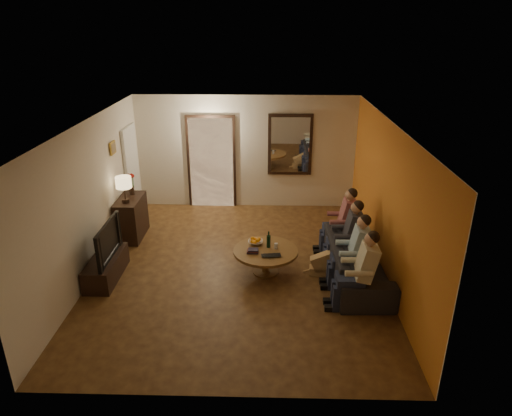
{
  "coord_description": "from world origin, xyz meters",
  "views": [
    {
      "loc": [
        0.5,
        -7.11,
        4.13
      ],
      "look_at": [
        0.3,
        0.3,
        1.05
      ],
      "focal_mm": 32.0,
      "sensor_mm": 36.0,
      "label": 1
    }
  ],
  "objects_px": {
    "person_a": "(361,274)",
    "laptop": "(271,257)",
    "person_c": "(348,238)",
    "person_d": "(343,224)",
    "tv": "(102,241)",
    "bowl": "(256,242)",
    "dog": "(324,260)",
    "wine_bottle": "(269,239)",
    "table_lamp": "(124,190)",
    "tv_stand": "(106,268)",
    "coffee_table": "(266,261)",
    "sofa": "(356,260)",
    "dresser": "(131,218)",
    "person_b": "(354,255)"
  },
  "relations": [
    {
      "from": "tv",
      "to": "bowl",
      "type": "height_order",
      "value": "tv"
    },
    {
      "from": "sofa",
      "to": "person_c",
      "type": "relative_size",
      "value": 1.87
    },
    {
      "from": "person_a",
      "to": "table_lamp",
      "type": "bearing_deg",
      "value": 152.47
    },
    {
      "from": "coffee_table",
      "to": "bowl",
      "type": "bearing_deg",
      "value": 129.29
    },
    {
      "from": "person_a",
      "to": "bowl",
      "type": "xyz_separation_m",
      "value": [
        -1.62,
        1.23,
        -0.12
      ]
    },
    {
      "from": "table_lamp",
      "to": "person_d",
      "type": "xyz_separation_m",
      "value": [
        4.17,
        -0.37,
        -0.5
      ]
    },
    {
      "from": "tv_stand",
      "to": "tv",
      "type": "xyz_separation_m",
      "value": [
        0.0,
        0.0,
        0.51
      ]
    },
    {
      "from": "dresser",
      "to": "person_c",
      "type": "distance_m",
      "value": 4.34
    },
    {
      "from": "sofa",
      "to": "person_d",
      "type": "height_order",
      "value": "person_d"
    },
    {
      "from": "person_d",
      "to": "dog",
      "type": "height_order",
      "value": "person_d"
    },
    {
      "from": "person_c",
      "to": "wine_bottle",
      "type": "height_order",
      "value": "person_c"
    },
    {
      "from": "laptop",
      "to": "tv",
      "type": "bearing_deg",
      "value": 172.02
    },
    {
      "from": "wine_bottle",
      "to": "laptop",
      "type": "xyz_separation_m",
      "value": [
        0.05,
        -0.38,
        -0.14
      ]
    },
    {
      "from": "person_b",
      "to": "dog",
      "type": "distance_m",
      "value": 0.65
    },
    {
      "from": "dog",
      "to": "laptop",
      "type": "xyz_separation_m",
      "value": [
        -0.92,
        -0.25,
        0.18
      ]
    },
    {
      "from": "person_b",
      "to": "person_a",
      "type": "bearing_deg",
      "value": -90.0
    },
    {
      "from": "table_lamp",
      "to": "person_a",
      "type": "relative_size",
      "value": 0.45
    },
    {
      "from": "person_a",
      "to": "laptop",
      "type": "distance_m",
      "value": 1.53
    },
    {
      "from": "wine_bottle",
      "to": "laptop",
      "type": "height_order",
      "value": "wine_bottle"
    },
    {
      "from": "person_c",
      "to": "person_d",
      "type": "relative_size",
      "value": 1.0
    },
    {
      "from": "bowl",
      "to": "wine_bottle",
      "type": "height_order",
      "value": "wine_bottle"
    },
    {
      "from": "table_lamp",
      "to": "tv_stand",
      "type": "relative_size",
      "value": 0.46
    },
    {
      "from": "person_c",
      "to": "laptop",
      "type": "height_order",
      "value": "person_c"
    },
    {
      "from": "dog",
      "to": "person_c",
      "type": "bearing_deg",
      "value": 32.09
    },
    {
      "from": "table_lamp",
      "to": "person_b",
      "type": "distance_m",
      "value": 4.48
    },
    {
      "from": "person_c",
      "to": "bowl",
      "type": "distance_m",
      "value": 1.63
    },
    {
      "from": "dresser",
      "to": "person_b",
      "type": "height_order",
      "value": "person_b"
    },
    {
      "from": "coffee_table",
      "to": "tv_stand",
      "type": "bearing_deg",
      "value": -174.91
    },
    {
      "from": "person_b",
      "to": "dog",
      "type": "height_order",
      "value": "person_b"
    },
    {
      "from": "coffee_table",
      "to": "table_lamp",
      "type": "bearing_deg",
      "value": 156.97
    },
    {
      "from": "tv_stand",
      "to": "bowl",
      "type": "bearing_deg",
      "value": 10.3
    },
    {
      "from": "dog",
      "to": "wine_bottle",
      "type": "xyz_separation_m",
      "value": [
        -0.97,
        0.13,
        0.32
      ]
    },
    {
      "from": "dresser",
      "to": "dog",
      "type": "xyz_separation_m",
      "value": [
        3.74,
        -1.41,
        -0.13
      ]
    },
    {
      "from": "person_a",
      "to": "person_d",
      "type": "xyz_separation_m",
      "value": [
        0.0,
        1.8,
        0.0
      ]
    },
    {
      "from": "sofa",
      "to": "person_c",
      "type": "bearing_deg",
      "value": 17.06
    },
    {
      "from": "table_lamp",
      "to": "dog",
      "type": "relative_size",
      "value": 0.96
    },
    {
      "from": "dog",
      "to": "laptop",
      "type": "bearing_deg",
      "value": -160.45
    },
    {
      "from": "dresser",
      "to": "person_a",
      "type": "distance_m",
      "value": 4.81
    },
    {
      "from": "table_lamp",
      "to": "laptop",
      "type": "xyz_separation_m",
      "value": [
        2.83,
        -1.44,
        -0.64
      ]
    },
    {
      "from": "person_c",
      "to": "wine_bottle",
      "type": "xyz_separation_m",
      "value": [
        -1.39,
        -0.09,
        0.01
      ]
    },
    {
      "from": "person_a",
      "to": "bowl",
      "type": "bearing_deg",
      "value": 142.74
    },
    {
      "from": "table_lamp",
      "to": "person_d",
      "type": "height_order",
      "value": "table_lamp"
    },
    {
      "from": "dog",
      "to": "table_lamp",
      "type": "bearing_deg",
      "value": 166.85
    },
    {
      "from": "tv_stand",
      "to": "bowl",
      "type": "relative_size",
      "value": 4.53
    },
    {
      "from": "person_a",
      "to": "person_c",
      "type": "bearing_deg",
      "value": 90.0
    },
    {
      "from": "bowl",
      "to": "tv",
      "type": "bearing_deg",
      "value": -169.7
    },
    {
      "from": "tv",
      "to": "person_a",
      "type": "relative_size",
      "value": 0.92
    },
    {
      "from": "coffee_table",
      "to": "laptop",
      "type": "height_order",
      "value": "laptop"
    },
    {
      "from": "person_d",
      "to": "wine_bottle",
      "type": "bearing_deg",
      "value": -153.7
    },
    {
      "from": "person_c",
      "to": "dog",
      "type": "height_order",
      "value": "person_c"
    }
  ]
}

